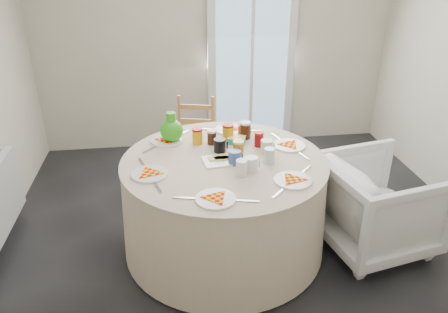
{
  "coord_description": "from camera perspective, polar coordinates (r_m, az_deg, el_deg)",
  "views": [
    {
      "loc": [
        -0.58,
        -2.9,
        2.21
      ],
      "look_at": [
        -0.19,
        -0.05,
        0.8
      ],
      "focal_mm": 35.0,
      "sensor_mm": 36.0,
      "label": 1
    }
  ],
  "objects": [
    {
      "name": "table",
      "position": [
        3.42,
        -0.0,
        -6.41
      ],
      "size": [
        1.57,
        1.57,
        0.8
      ],
      "primitive_type": "cylinder",
      "color": "beige",
      "rests_on": "floor"
    },
    {
      "name": "floor",
      "position": [
        3.7,
        2.8,
        -10.7
      ],
      "size": [
        4.0,
        4.0,
        0.0
      ],
      "primitive_type": "plane",
      "color": "black",
      "rests_on": "ground"
    },
    {
      "name": "wall_back",
      "position": [
        5.02,
        -1.1,
        15.63
      ],
      "size": [
        4.0,
        0.02,
        2.6
      ],
      "primitive_type": "cube",
      "color": "#BCB5A3",
      "rests_on": "floor"
    },
    {
      "name": "armchair",
      "position": [
        3.63,
        19.38,
        -5.73
      ],
      "size": [
        0.9,
        0.94,
        0.82
      ],
      "primitive_type": "imported",
      "rotation": [
        0.0,
        0.0,
        1.78
      ],
      "color": "white",
      "rests_on": "floor"
    },
    {
      "name": "green_pitcher",
      "position": [
        3.51,
        -6.86,
        3.43
      ],
      "size": [
        0.23,
        0.23,
        0.24
      ],
      "primitive_type": null,
      "rotation": [
        0.0,
        0.0,
        0.32
      ],
      "color": "green",
      "rests_on": "table"
    },
    {
      "name": "jar_cluster",
      "position": [
        3.44,
        0.34,
        2.25
      ],
      "size": [
        0.6,
        0.43,
        0.16
      ],
      "primitive_type": null,
      "rotation": [
        0.0,
        0.0,
        0.33
      ],
      "color": "#844D0C",
      "rests_on": "table"
    },
    {
      "name": "wooden_chair",
      "position": [
        4.31,
        -3.9,
        2.17
      ],
      "size": [
        0.47,
        0.45,
        0.88
      ],
      "primitive_type": null,
      "rotation": [
        0.0,
        0.0,
        -0.23
      ],
      "color": "#A88441",
      "rests_on": "floor"
    },
    {
      "name": "place_settings",
      "position": [
        3.22,
        -0.0,
        -0.48
      ],
      "size": [
        1.66,
        1.66,
        0.03
      ],
      "primitive_type": null,
      "rotation": [
        0.0,
        0.0,
        -0.23
      ],
      "color": "silver",
      "rests_on": "table"
    },
    {
      "name": "glass_door",
      "position": [
        5.09,
        3.59,
        12.84
      ],
      "size": [
        1.0,
        0.08,
        2.1
      ],
      "primitive_type": "cube",
      "color": "silver",
      "rests_on": "floor"
    },
    {
      "name": "butter_tub",
      "position": [
        3.49,
        1.64,
        1.94
      ],
      "size": [
        0.17,
        0.14,
        0.06
      ],
      "primitive_type": "cube",
      "rotation": [
        0.0,
        0.0,
        -0.34
      ],
      "color": "#13A4B0",
      "rests_on": "table"
    },
    {
      "name": "cheese_platter",
      "position": [
        3.2,
        0.06,
        -0.61
      ],
      "size": [
        0.33,
        0.24,
        0.04
      ],
      "primitive_type": null,
      "rotation": [
        0.0,
        0.0,
        0.12
      ],
      "color": "white",
      "rests_on": "table"
    },
    {
      "name": "mugs_glasses",
      "position": [
        3.25,
        2.85,
        0.53
      ],
      "size": [
        0.77,
        0.77,
        0.13
      ],
      "primitive_type": null,
      "rotation": [
        0.0,
        0.0,
        0.13
      ],
      "color": "gray",
      "rests_on": "table"
    }
  ]
}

